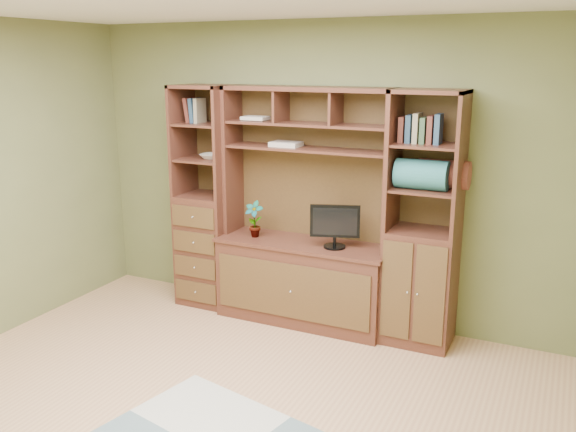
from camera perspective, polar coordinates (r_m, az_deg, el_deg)
The scene contains 10 objects.
room at distance 3.65m, azimuth -9.02°, elevation -1.09°, with size 4.60×4.10×2.64m.
center_hutch at distance 5.21m, azimuth 1.42°, elevation 0.65°, with size 1.54×0.53×2.05m, color #4C251A.
left_tower at distance 5.71m, azimuth -7.63°, elevation 1.75°, with size 0.50×0.45×2.05m, color #4C251A.
right_tower at distance 4.94m, azimuth 12.55°, elevation -0.47°, with size 0.55×0.45×2.05m, color #4C251A.
monitor at distance 5.08m, azimuth 4.42°, elevation -0.23°, with size 0.42×0.18×0.51m, color black.
orchid at distance 5.41m, azimuth -3.19°, elevation -0.30°, with size 0.17×0.12×0.32m, color #A74538.
magazines at distance 5.28m, azimuth -0.18°, elevation 6.75°, with size 0.25×0.19×0.04m, color #BCAEA0.
bowl at distance 5.61m, azimuth -7.21°, elevation 5.57°, with size 0.19×0.19×0.05m, color silver.
blanket_teal at distance 4.82m, azimuth 12.42°, elevation 3.81°, with size 0.40×0.23×0.23m, color #2B6D72.
blanket_red at distance 4.91m, azimuth 14.34°, elevation 3.84°, with size 0.40×0.22×0.22m, color brown.
Camera 1 is at (2.00, -2.90, 2.27)m, focal length 38.00 mm.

